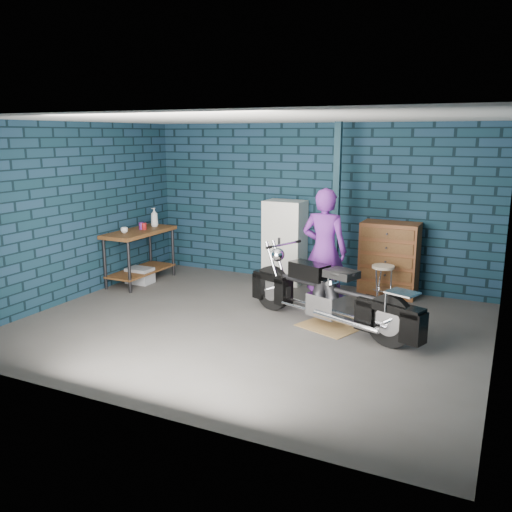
{
  "coord_description": "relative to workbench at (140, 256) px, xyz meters",
  "views": [
    {
      "loc": [
        3.06,
        -6.15,
        2.51
      ],
      "look_at": [
        -0.04,
        0.3,
        0.9
      ],
      "focal_mm": 38.0,
      "sensor_mm": 36.0,
      "label": 1
    }
  ],
  "objects": [
    {
      "name": "room_walls",
      "position": [
        2.68,
        -0.63,
        1.45
      ],
      "size": [
        6.02,
        5.01,
        2.71
      ],
      "color": "#0F2834",
      "rests_on": "ground"
    },
    {
      "name": "ground",
      "position": [
        2.68,
        -1.18,
        -0.46
      ],
      "size": [
        6.0,
        6.0,
        0.0
      ],
      "primitive_type": "plane",
      "color": "#464442",
      "rests_on": "ground"
    },
    {
      "name": "support_post",
      "position": [
        3.23,
        0.77,
        0.9
      ],
      "size": [
        0.1,
        0.1,
        2.7
      ],
      "primitive_type": "cube",
      "color": "#102934",
      "rests_on": "ground"
    },
    {
      "name": "shop_stool",
      "position": [
        4.06,
        0.53,
        -0.15
      ],
      "size": [
        0.35,
        0.35,
        0.61
      ],
      "primitive_type": null,
      "rotation": [
        0.0,
        0.0,
        0.07
      ],
      "color": "#C8B497",
      "rests_on": "ground"
    },
    {
      "name": "storage_bin",
      "position": [
        0.02,
        -0.07,
        -0.32
      ],
      "size": [
        0.43,
        0.31,
        0.27
      ],
      "primitive_type": "cube",
      "color": "gray",
      "rests_on": "ground"
    },
    {
      "name": "bottle",
      "position": [
        -0.0,
        0.45,
        0.62
      ],
      "size": [
        0.15,
        0.15,
        0.33
      ],
      "primitive_type": "imported",
      "rotation": [
        0.0,
        0.0,
        -0.17
      ],
      "color": "gray",
      "rests_on": "workbench"
    },
    {
      "name": "mug_purple",
      "position": [
        -0.03,
        0.1,
        0.52
      ],
      "size": [
        0.11,
        0.11,
        0.12
      ],
      "primitive_type": "cylinder",
      "rotation": [
        0.0,
        0.0,
        -0.21
      ],
      "color": "#571A6A",
      "rests_on": "workbench"
    },
    {
      "name": "mug_red",
      "position": [
        0.02,
        0.11,
        0.51
      ],
      "size": [
        0.1,
        0.1,
        0.11
      ],
      "primitive_type": "cylinder",
      "rotation": [
        0.0,
        0.0,
        0.28
      ],
      "color": "maroon",
      "rests_on": "workbench"
    },
    {
      "name": "locker",
      "position": [
        2.25,
        1.05,
        0.26
      ],
      "size": [
        0.66,
        0.47,
        1.42
      ],
      "primitive_type": "cube",
      "color": "silver",
      "rests_on": "ground"
    },
    {
      "name": "tool_chest",
      "position": [
        4.03,
        1.05,
        0.13
      ],
      "size": [
        0.88,
        0.49,
        1.17
      ],
      "primitive_type": "cube",
      "color": "brown",
      "rests_on": "ground"
    },
    {
      "name": "workbench",
      "position": [
        0.0,
        0.0,
        0.0
      ],
      "size": [
        0.6,
        1.4,
        0.91
      ],
      "primitive_type": "cube",
      "color": "brown",
      "rests_on": "ground"
    },
    {
      "name": "person",
      "position": [
        3.36,
        -0.13,
        0.44
      ],
      "size": [
        0.67,
        0.45,
        1.79
      ],
      "primitive_type": "imported",
      "rotation": [
        0.0,
        0.0,
        3.18
      ],
      "color": "#5C217C",
      "rests_on": "ground"
    },
    {
      "name": "cup_a",
      "position": [
        -0.07,
        -0.3,
        0.5
      ],
      "size": [
        0.14,
        0.14,
        0.09
      ],
      "primitive_type": "imported",
      "rotation": [
        0.0,
        0.0,
        0.21
      ],
      "color": "#C8B497",
      "rests_on": "workbench"
    },
    {
      "name": "motorcycle",
      "position": [
        3.65,
        -0.76,
        0.06
      ],
      "size": [
        2.4,
        1.4,
        1.03
      ],
      "primitive_type": null,
      "rotation": [
        0.0,
        0.0,
        -0.36
      ],
      "color": "black",
      "rests_on": "ground"
    },
    {
      "name": "drip_mat",
      "position": [
        3.65,
        -0.76,
        -0.45
      ],
      "size": [
        0.89,
        0.78,
        0.01
      ],
      "primitive_type": "cube",
      "rotation": [
        0.0,
        0.0,
        -0.36
      ],
      "color": "olive",
      "rests_on": "ground"
    }
  ]
}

